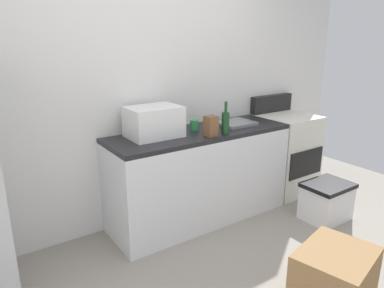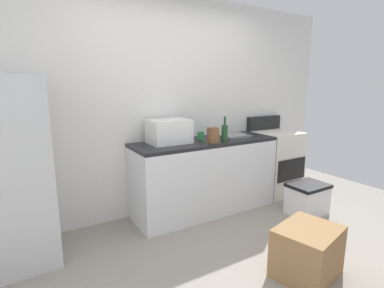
% 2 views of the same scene
% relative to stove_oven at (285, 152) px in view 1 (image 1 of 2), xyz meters
% --- Properties ---
extents(wall_back, '(5.00, 0.10, 2.60)m').
position_rel_stove_oven_xyz_m(wall_back, '(-1.52, 0.34, 0.83)').
color(wall_back, silver).
rests_on(wall_back, ground_plane).
extents(kitchen_counter, '(1.80, 0.60, 0.90)m').
position_rel_stove_oven_xyz_m(kitchen_counter, '(-1.22, -0.01, -0.02)').
color(kitchen_counter, silver).
rests_on(kitchen_counter, ground_plane).
extents(stove_oven, '(0.60, 0.61, 1.10)m').
position_rel_stove_oven_xyz_m(stove_oven, '(0.00, 0.00, 0.00)').
color(stove_oven, silver).
rests_on(stove_oven, ground_plane).
extents(microwave, '(0.46, 0.34, 0.27)m').
position_rel_stove_oven_xyz_m(microwave, '(-1.67, 0.07, 0.57)').
color(microwave, white).
rests_on(microwave, kitchen_counter).
extents(sink_basin, '(0.36, 0.32, 0.03)m').
position_rel_stove_oven_xyz_m(sink_basin, '(-0.78, 0.01, 0.45)').
color(sink_basin, slate).
rests_on(sink_basin, kitchen_counter).
extents(wine_bottle, '(0.07, 0.07, 0.30)m').
position_rel_stove_oven_xyz_m(wine_bottle, '(-1.09, -0.22, 0.54)').
color(wine_bottle, '#193F1E').
rests_on(wine_bottle, kitchen_counter).
extents(coffee_mug, '(0.08, 0.08, 0.10)m').
position_rel_stove_oven_xyz_m(coffee_mug, '(-1.25, 0.05, 0.48)').
color(coffee_mug, '#338C4C').
rests_on(coffee_mug, kitchen_counter).
extents(knife_block, '(0.10, 0.10, 0.18)m').
position_rel_stove_oven_xyz_m(knife_block, '(-1.24, -0.20, 0.52)').
color(knife_block, brown).
rests_on(knife_block, kitchen_counter).
extents(cardboard_box_large, '(0.61, 0.54, 0.42)m').
position_rel_stove_oven_xyz_m(cardboard_box_large, '(-1.21, -1.52, -0.26)').
color(cardboard_box_large, olive).
rests_on(cardboard_box_large, ground_plane).
extents(storage_bin, '(0.46, 0.36, 0.38)m').
position_rel_stove_oven_xyz_m(storage_bin, '(-0.20, -0.74, -0.27)').
color(storage_bin, silver).
rests_on(storage_bin, ground_plane).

